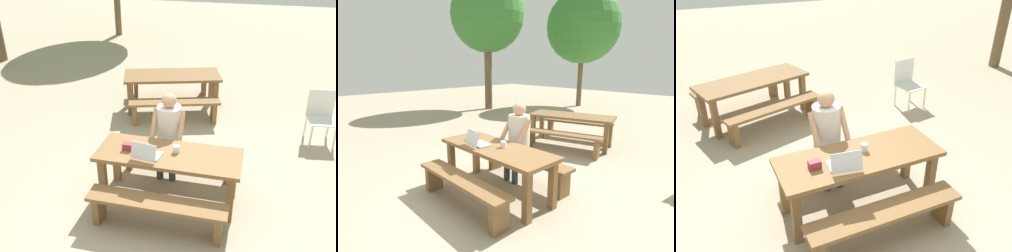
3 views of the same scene
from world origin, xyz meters
TOP-DOWN VIEW (x-y plane):
  - ground_plane at (0.00, 0.00)m, footprint 30.00×30.00m
  - picnic_table_front at (0.00, 0.00)m, footprint 1.82×0.68m
  - bench_near at (0.00, -0.60)m, footprint 1.65×0.30m
  - bench_far at (0.00, 0.60)m, footprint 1.65×0.30m
  - laptop at (-0.24, -0.15)m, footprint 0.36×0.32m
  - small_pouch at (-0.53, -0.03)m, footprint 0.13×0.08m
  - coffee_mug at (0.08, 0.06)m, footprint 0.08×0.08m
  - person_seated at (-0.14, 0.57)m, footprint 0.45×0.43m
  - plastic_chair at (2.07, 2.13)m, footprint 0.50×0.50m
  - picnic_table_mid at (-0.62, 2.80)m, footprint 1.97×1.24m
  - bench_mid_south at (-0.43, 2.17)m, footprint 1.66×0.77m
  - bench_mid_north at (-0.81, 3.42)m, footprint 1.66×0.77m

SIDE VIEW (x-z plane):
  - ground_plane at x=0.00m, z-range 0.00..0.00m
  - bench_near at x=0.00m, z-range 0.11..0.53m
  - bench_far at x=0.00m, z-range 0.11..0.53m
  - bench_mid_south at x=-0.43m, z-range 0.11..0.55m
  - bench_mid_north at x=-0.81m, z-range 0.11..0.55m
  - plastic_chair at x=2.07m, z-range 0.03..0.89m
  - picnic_table_front at x=0.00m, z-range 0.24..0.94m
  - picnic_table_mid at x=-0.62m, z-range 0.24..0.95m
  - person_seated at x=-0.14m, z-range 0.11..1.36m
  - small_pouch at x=-0.53m, z-range 0.70..0.79m
  - coffee_mug at x=0.08m, z-range 0.70..0.79m
  - laptop at x=-0.24m, z-range 0.65..0.87m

